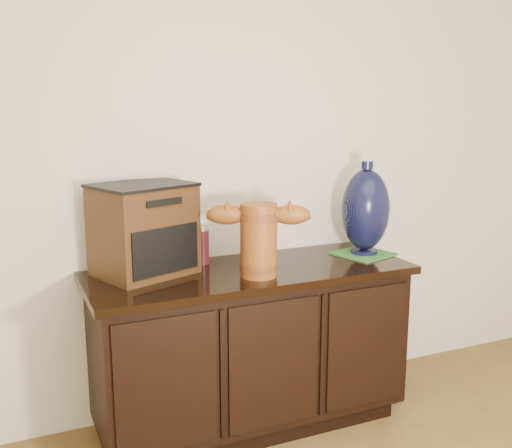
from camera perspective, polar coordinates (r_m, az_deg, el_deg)
name	(u,v)px	position (r m, az deg, el deg)	size (l,w,h in m)	color
sideboard	(250,346)	(2.81, -0.53, -11.54)	(1.46, 0.56, 0.75)	black
terracotta_vessel	(259,236)	(2.54, 0.25, -1.11)	(0.44, 0.25, 0.32)	brown
tv_radio	(144,229)	(2.61, -10.64, -0.51)	(0.48, 0.44, 0.40)	#3B220E
green_mat	(363,254)	(2.98, 10.17, -2.81)	(0.24, 0.24, 0.01)	#326C30
lamp_base	(366,210)	(2.94, 10.39, 1.32)	(0.29, 0.29, 0.45)	black
spray_can	(202,245)	(2.76, -5.15, -1.96)	(0.06, 0.06, 0.19)	maroon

